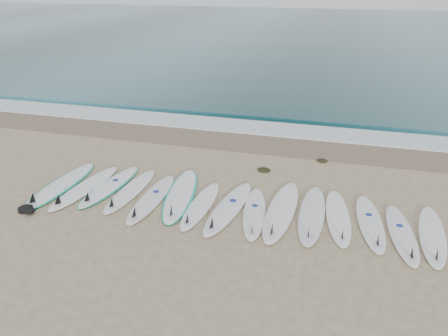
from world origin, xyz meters
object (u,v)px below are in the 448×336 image
(surfboard_14, at_px, (433,236))
(leash_coil, at_px, (27,209))
(surfboard_0, at_px, (60,185))
(surfboard_7, at_px, (228,208))

(surfboard_14, bearing_deg, leash_coil, -167.50)
(surfboard_0, relative_size, surfboard_14, 1.14)
(surfboard_0, xyz_separation_m, surfboard_7, (4.28, -0.01, 0.01))
(surfboard_7, relative_size, leash_coil, 5.83)
(surfboard_7, distance_m, surfboard_14, 4.22)
(surfboard_0, distance_m, surfboard_7, 4.28)
(surfboard_14, distance_m, leash_coil, 8.59)
(surfboard_7, bearing_deg, leash_coil, -157.96)
(surfboard_14, xyz_separation_m, leash_coil, (-8.50, -1.24, -0.00))
(surfboard_0, relative_size, surfboard_7, 1.04)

